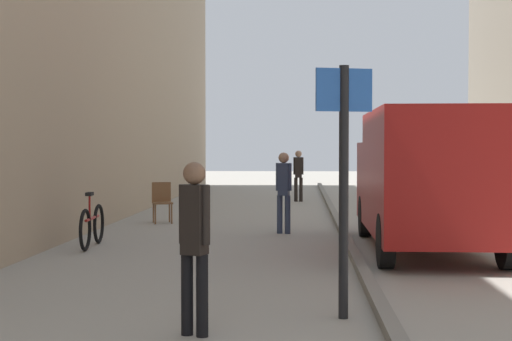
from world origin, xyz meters
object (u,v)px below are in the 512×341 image
pedestrian_main_foreground (284,187)px  cafe_chair_near_window (162,199)px  pedestrian_far_crossing (194,236)px  street_sign_post (344,169)px  pedestrian_mid_block (298,172)px  delivery_van (426,176)px  bicycle_leaning (92,226)px

pedestrian_main_foreground → cafe_chair_near_window: size_ratio=1.76×
pedestrian_far_crossing → street_sign_post: (1.43, 0.81, 0.61)m
pedestrian_main_foreground → cafe_chair_near_window: 3.53m
street_sign_post → pedestrian_main_foreground: bearing=-100.2°
street_sign_post → pedestrian_mid_block: bearing=-104.4°
pedestrian_mid_block → cafe_chair_near_window: (-3.14, -7.04, -0.40)m
pedestrian_main_foreground → pedestrian_mid_block: (0.28, 9.06, -0.01)m
pedestrian_mid_block → pedestrian_far_crossing: bearing=84.8°
pedestrian_main_foreground → street_sign_post: 7.67m
pedestrian_main_foreground → delivery_van: size_ratio=0.30×
delivery_van → street_sign_post: (-1.68, -5.20, 0.28)m
pedestrian_far_crossing → cafe_chair_near_window: size_ratio=1.73×
bicycle_leaning → street_sign_post: bearing=-55.1°
pedestrian_main_foreground → pedestrian_far_crossing: (-0.65, -8.42, -0.01)m
pedestrian_main_foreground → street_sign_post: size_ratio=0.63×
pedestrian_mid_block → street_sign_post: (0.51, -16.66, 0.60)m
pedestrian_far_crossing → bicycle_leaning: bearing=136.1°
street_sign_post → bicycle_leaning: street_sign_post is taller
bicycle_leaning → cafe_chair_near_window: bicycle_leaning is taller
pedestrian_far_crossing → delivery_van: (3.11, 6.01, 0.33)m
pedestrian_far_crossing → cafe_chair_near_window: 10.68m
delivery_van → bicycle_leaning: size_ratio=3.15×
pedestrian_mid_block → cafe_chair_near_window: size_ratio=1.74×
street_sign_post → bicycle_leaning: 6.82m
pedestrian_mid_block → street_sign_post: 16.68m
pedestrian_mid_block → pedestrian_main_foreground: bearing=86.0°
pedestrian_far_crossing → cafe_chair_near_window: pedestrian_far_crossing is taller
pedestrian_main_foreground → pedestrian_far_crossing: size_ratio=1.01×
pedestrian_mid_block → street_sign_post: bearing=89.5°
pedestrian_mid_block → cafe_chair_near_window: bearing=63.7°
pedestrian_mid_block → delivery_van: delivery_van is taller
pedestrian_mid_block → bicycle_leaning: size_ratio=0.93×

